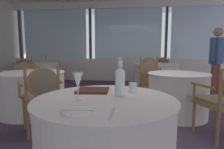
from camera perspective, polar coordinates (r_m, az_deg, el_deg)
ground_plane at (r=3.31m, az=3.02°, el=-12.67°), size 13.59×13.59×0.00m
window_wall_far at (r=7.03m, az=4.80°, el=7.64°), size 9.13×0.14×2.97m
foreground_table at (r=1.60m, az=-2.06°, el=-20.47°), size 1.13×1.13×0.75m
side_plate at (r=1.15m, az=-10.77°, el=-11.26°), size 0.18×0.18×0.01m
butter_knife at (r=1.15m, az=-10.78°, el=-11.02°), size 0.20×0.04×0.00m
dinner_fork at (r=1.11m, az=0.01°, el=-12.03°), size 0.03×0.21×0.00m
water_bottle at (r=1.54m, az=2.51°, el=-1.83°), size 0.08×0.08×0.32m
wine_glass at (r=1.37m, az=-10.60°, el=-1.98°), size 0.08×0.08×0.22m
water_tumbler at (r=1.69m, az=6.46°, el=-3.93°), size 0.07×0.07×0.09m
menu_book at (r=1.72m, az=-5.93°, el=-4.88°), size 0.29×0.26×0.02m
background_table_0 at (r=3.68m, az=-23.69°, el=-5.11°), size 1.20×1.20×0.75m
dining_chair_0_0 at (r=4.66m, az=-25.39°, el=-0.96°), size 0.66×0.65×0.89m
dining_chair_0_1 at (r=2.66m, az=-21.04°, el=-5.59°), size 0.66×0.65×0.93m
background_table_1 at (r=3.40m, az=19.69°, el=-5.90°), size 1.03×1.03×0.75m
dining_chair_1_1 at (r=4.16m, az=12.25°, el=-1.23°), size 0.64×0.60×0.90m
background_table_2 at (r=6.76m, az=-21.29°, el=0.33°), size 1.14×1.14×0.75m
dining_chair_2_0 at (r=7.68m, az=-18.59°, el=2.66°), size 0.57×0.51×0.99m
dining_chair_2_1 at (r=5.83m, az=-24.98°, el=0.80°), size 0.57×0.51×0.94m
background_table_3 at (r=5.82m, az=13.68°, el=-0.41°), size 1.36×1.36×0.75m
dining_chair_3_0 at (r=6.89m, az=15.29°, el=2.03°), size 0.62×0.58×0.92m
dining_chair_3_1 at (r=4.71m, az=11.46°, el=0.48°), size 0.62×0.58×1.00m
diner_person_0 at (r=5.08m, az=29.74°, el=4.46°), size 0.40×0.40×1.69m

